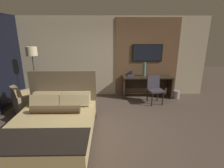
{
  "coord_description": "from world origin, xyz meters",
  "views": [
    {
      "loc": [
        0.11,
        -3.66,
        2.27
      ],
      "look_at": [
        0.2,
        0.97,
        0.89
      ],
      "focal_mm": 28.0,
      "sensor_mm": 36.0,
      "label": 1
    }
  ],
  "objects_px": {
    "bed": "(54,126)",
    "desk_chair": "(154,87)",
    "armchair_by_window": "(27,102)",
    "vase_tall": "(144,69)",
    "waste_bin": "(176,94)",
    "floor_lamp": "(32,56)",
    "tv": "(147,53)",
    "desk": "(147,83)",
    "book": "(131,76)"
  },
  "relations": [
    {
      "from": "bed",
      "to": "desk_chair",
      "type": "distance_m",
      "value": 3.38
    },
    {
      "from": "book",
      "to": "waste_bin",
      "type": "xyz_separation_m",
      "value": [
        1.62,
        -0.21,
        -0.64
      ]
    },
    {
      "from": "desk",
      "to": "armchair_by_window",
      "type": "height_order",
      "value": "armchair_by_window"
    },
    {
      "from": "desk_chair",
      "to": "floor_lamp",
      "type": "distance_m",
      "value": 4.03
    },
    {
      "from": "bed",
      "to": "floor_lamp",
      "type": "distance_m",
      "value": 2.8
    },
    {
      "from": "desk_chair",
      "to": "floor_lamp",
      "type": "bearing_deg",
      "value": 165.82
    },
    {
      "from": "book",
      "to": "bed",
      "type": "bearing_deg",
      "value": -126.61
    },
    {
      "from": "armchair_by_window",
      "to": "waste_bin",
      "type": "xyz_separation_m",
      "value": [
        4.81,
        0.97,
        -0.15
      ]
    },
    {
      "from": "floor_lamp",
      "to": "book",
      "type": "bearing_deg",
      "value": 7.65
    },
    {
      "from": "armchair_by_window",
      "to": "book",
      "type": "height_order",
      "value": "armchair_by_window"
    },
    {
      "from": "floor_lamp",
      "to": "book",
      "type": "relative_size",
      "value": 7.78
    },
    {
      "from": "bed",
      "to": "waste_bin",
      "type": "bearing_deg",
      "value": 34.15
    },
    {
      "from": "bed",
      "to": "book",
      "type": "relative_size",
      "value": 9.45
    },
    {
      "from": "desk_chair",
      "to": "book",
      "type": "relative_size",
      "value": 3.85
    },
    {
      "from": "desk_chair",
      "to": "tv",
      "type": "bearing_deg",
      "value": 87.4
    },
    {
      "from": "vase_tall",
      "to": "waste_bin",
      "type": "bearing_deg",
      "value": -11.0
    },
    {
      "from": "desk_chair",
      "to": "armchair_by_window",
      "type": "relative_size",
      "value": 0.92
    },
    {
      "from": "vase_tall",
      "to": "desk",
      "type": "bearing_deg",
      "value": -21.59
    },
    {
      "from": "bed",
      "to": "vase_tall",
      "type": "distance_m",
      "value": 3.67
    },
    {
      "from": "tv",
      "to": "waste_bin",
      "type": "relative_size",
      "value": 3.8
    },
    {
      "from": "armchair_by_window",
      "to": "vase_tall",
      "type": "distance_m",
      "value": 3.92
    },
    {
      "from": "armchair_by_window",
      "to": "book",
      "type": "distance_m",
      "value": 3.44
    },
    {
      "from": "desk_chair",
      "to": "waste_bin",
      "type": "xyz_separation_m",
      "value": [
        0.91,
        0.38,
        -0.41
      ]
    },
    {
      "from": "desk",
      "to": "vase_tall",
      "type": "bearing_deg",
      "value": 158.41
    },
    {
      "from": "floor_lamp",
      "to": "waste_bin",
      "type": "height_order",
      "value": "floor_lamp"
    },
    {
      "from": "waste_bin",
      "to": "vase_tall",
      "type": "bearing_deg",
      "value": 169.0
    },
    {
      "from": "floor_lamp",
      "to": "book",
      "type": "height_order",
      "value": "floor_lamp"
    },
    {
      "from": "desk_chair",
      "to": "armchair_by_window",
      "type": "xyz_separation_m",
      "value": [
        -3.9,
        -0.59,
        -0.26
      ]
    },
    {
      "from": "armchair_by_window",
      "to": "desk",
      "type": "bearing_deg",
      "value": -114.75
    },
    {
      "from": "floor_lamp",
      "to": "book",
      "type": "xyz_separation_m",
      "value": [
        3.19,
        0.43,
        -0.76
      ]
    },
    {
      "from": "tv",
      "to": "book",
      "type": "height_order",
      "value": "tv"
    },
    {
      "from": "tv",
      "to": "vase_tall",
      "type": "height_order",
      "value": "tv"
    },
    {
      "from": "bed",
      "to": "waste_bin",
      "type": "height_order",
      "value": "bed"
    },
    {
      "from": "desk_chair",
      "to": "waste_bin",
      "type": "height_order",
      "value": "desk_chair"
    },
    {
      "from": "desk_chair",
      "to": "desk",
      "type": "bearing_deg",
      "value": 90.83
    },
    {
      "from": "tv",
      "to": "waste_bin",
      "type": "xyz_separation_m",
      "value": [
        1.04,
        -0.39,
        -1.42
      ]
    },
    {
      "from": "waste_bin",
      "to": "desk_chair",
      "type": "bearing_deg",
      "value": -157.23
    },
    {
      "from": "armchair_by_window",
      "to": "book",
      "type": "relative_size",
      "value": 4.18
    },
    {
      "from": "bed",
      "to": "vase_tall",
      "type": "relative_size",
      "value": 4.66
    },
    {
      "from": "vase_tall",
      "to": "book",
      "type": "xyz_separation_m",
      "value": [
        -0.48,
        -0.01,
        -0.22
      ]
    },
    {
      "from": "desk",
      "to": "vase_tall",
      "type": "xyz_separation_m",
      "value": [
        -0.11,
        0.04,
        0.49
      ]
    },
    {
      "from": "desk_chair",
      "to": "waste_bin",
      "type": "bearing_deg",
      "value": 10.98
    },
    {
      "from": "armchair_by_window",
      "to": "floor_lamp",
      "type": "distance_m",
      "value": 1.47
    },
    {
      "from": "bed",
      "to": "desk_chair",
      "type": "relative_size",
      "value": 2.46
    },
    {
      "from": "desk",
      "to": "tv",
      "type": "height_order",
      "value": "tv"
    },
    {
      "from": "bed",
      "to": "waste_bin",
      "type": "distance_m",
      "value": 4.34
    },
    {
      "from": "bed",
      "to": "floor_lamp",
      "type": "relative_size",
      "value": 1.21
    },
    {
      "from": "bed",
      "to": "book",
      "type": "distance_m",
      "value": 3.32
    },
    {
      "from": "armchair_by_window",
      "to": "waste_bin",
      "type": "relative_size",
      "value": 3.51
    },
    {
      "from": "floor_lamp",
      "to": "desk",
      "type": "bearing_deg",
      "value": 6.02
    }
  ]
}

